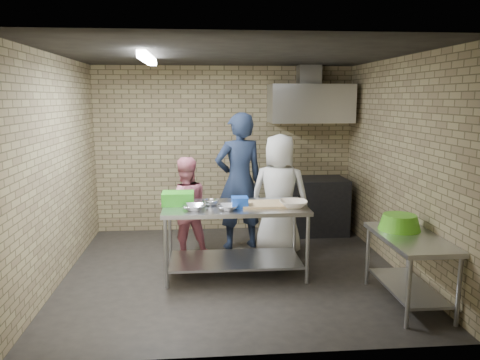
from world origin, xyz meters
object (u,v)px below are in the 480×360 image
at_px(prep_table, 235,240).
at_px(bottle_red, 311,108).
at_px(woman_pink, 185,208).
at_px(side_counter, 409,270).
at_px(bottle_green, 335,109).
at_px(blue_tub, 240,202).
at_px(woman_white, 279,195).
at_px(green_basin, 400,222).
at_px(green_crate, 178,198).
at_px(stove, 308,206).
at_px(man_navy, 239,181).

height_order(prep_table, bottle_red, bottle_red).
relative_size(bottle_red, woman_pink, 0.13).
distance_m(side_counter, bottle_green, 3.41).
distance_m(blue_tub, woman_white, 1.03).
distance_m(green_basin, woman_pink, 2.82).
bearing_deg(woman_pink, bottle_green, -163.97).
bearing_deg(blue_tub, green_basin, -21.36).
relative_size(prep_table, woman_white, 1.03).
height_order(bottle_red, woman_pink, bottle_red).
bearing_deg(blue_tub, green_crate, 163.65).
bearing_deg(bottle_red, blue_tub, -122.87).
bearing_deg(stove, blue_tub, -125.13).
xyz_separation_m(green_crate, green_basin, (2.47, -0.89, -0.12)).
bearing_deg(woman_white, stove, -101.80).
bearing_deg(green_basin, woman_white, 126.36).
height_order(prep_table, side_counter, prep_table).
distance_m(prep_table, side_counter, 2.06).
bearing_deg(bottle_green, green_basin, -90.42).
distance_m(prep_table, blue_tub, 0.52).
relative_size(prep_table, side_counter, 1.47).
distance_m(bottle_red, woman_white, 1.86).
bearing_deg(blue_tub, bottle_green, 49.99).
height_order(green_crate, bottle_green, bottle_green).
bearing_deg(prep_table, blue_tub, -63.43).
bearing_deg(bottle_green, prep_table, -132.22).
bearing_deg(bottle_red, prep_table, -125.16).
height_order(green_basin, man_navy, man_navy).
relative_size(bottle_red, bottle_green, 1.20).
bearing_deg(blue_tub, woman_white, 52.38).
relative_size(bottle_red, woman_white, 0.11).
xyz_separation_m(blue_tub, green_basin, (1.72, -0.67, -0.11)).
relative_size(side_counter, green_basin, 2.61).
relative_size(side_counter, bottle_red, 6.67).
bearing_deg(stove, bottle_red, 78.23).
height_order(green_crate, woman_pink, woman_pink).
distance_m(stove, green_basin, 2.57).
distance_m(green_crate, woman_pink, 0.64).
height_order(woman_pink, woman_white, woman_white).
height_order(blue_tub, bottle_red, bottle_red).
relative_size(green_basin, bottle_red, 2.56).
distance_m(prep_table, man_navy, 1.20).
distance_m(prep_table, bottle_green, 3.09).
height_order(green_basin, bottle_green, bottle_green).
bearing_deg(man_navy, green_crate, 32.97).
distance_m(bottle_green, woman_pink, 3.03).
bearing_deg(woman_pink, side_counter, 133.02).
bearing_deg(green_basin, prep_table, 156.42).
relative_size(stove, woman_white, 0.70).
bearing_deg(man_navy, prep_table, 67.20).
relative_size(stove, green_basin, 2.61).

